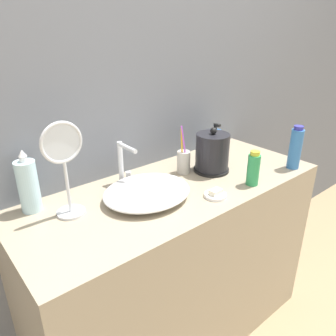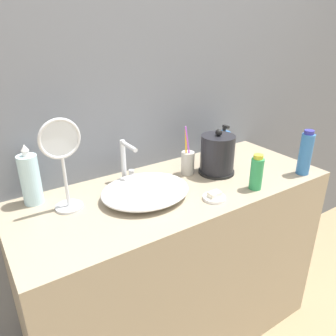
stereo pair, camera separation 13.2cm
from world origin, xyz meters
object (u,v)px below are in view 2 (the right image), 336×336
hand_cream_bottle (257,173)px  lotion_bottle (223,145)px  faucet (126,159)px  vanity_mirror (62,158)px  shampoo_bottle (30,179)px  electric_kettle (217,156)px  toothbrush_cup (188,162)px  mouthwash_bottle (305,153)px

hand_cream_bottle → lotion_bottle: bearing=70.6°
faucet → lotion_bottle: size_ratio=1.05×
lotion_bottle → hand_cream_bottle: 0.35m
faucet → vanity_mirror: 0.32m
shampoo_bottle → electric_kettle: bearing=-12.9°
shampoo_bottle → hand_cream_bottle: (0.80, -0.39, -0.03)m
lotion_bottle → faucet: bearing=176.9°
toothbrush_cup → vanity_mirror: (-0.56, -0.01, 0.15)m
electric_kettle → faucet: bearing=158.9°
lotion_bottle → mouthwash_bottle: mouthwash_bottle is taller
toothbrush_cup → hand_cream_bottle: toothbrush_cup is taller
faucet → toothbrush_cup: (0.27, -0.08, -0.05)m
shampoo_bottle → hand_cream_bottle: size_ratio=1.56×
electric_kettle → lotion_bottle: 0.19m
shampoo_bottle → toothbrush_cup: bearing=-9.5°
faucet → mouthwash_bottle: bearing=-27.7°
shampoo_bottle → mouthwash_bottle: 1.17m
toothbrush_cup → vanity_mirror: size_ratio=0.66×
hand_cream_bottle → vanity_mirror: vanity_mirror is taller
mouthwash_bottle → toothbrush_cup: bearing=146.5°
hand_cream_bottle → vanity_mirror: 0.77m
mouthwash_bottle → hand_cream_bottle: bearing=177.2°
vanity_mirror → electric_kettle: bearing=-5.2°
lotion_bottle → hand_cream_bottle: (-0.12, -0.33, -0.00)m
electric_kettle → mouthwash_bottle: (0.33, -0.23, 0.02)m
shampoo_bottle → lotion_bottle: bearing=-3.6°
faucet → toothbrush_cup: 0.29m
shampoo_bottle → hand_cream_bottle: bearing=-25.8°
faucet → electric_kettle: 0.42m
toothbrush_cup → mouthwash_bottle: 0.53m
toothbrush_cup → shampoo_bottle: (-0.66, 0.11, 0.05)m
faucet → shampoo_bottle: size_ratio=0.78×
toothbrush_cup → vanity_mirror: 0.58m
shampoo_bottle → vanity_mirror: size_ratio=0.69×
vanity_mirror → toothbrush_cup: bearing=0.6°
faucet → mouthwash_bottle: (0.71, -0.38, -0.00)m
electric_kettle → toothbrush_cup: bearing=149.8°
electric_kettle → shampoo_bottle: bearing=167.1°
vanity_mirror → lotion_bottle: bearing=4.1°
faucet → electric_kettle: size_ratio=0.88×
faucet → lotion_bottle: bearing=-3.1°
electric_kettle → hand_cream_bottle: size_ratio=1.38×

